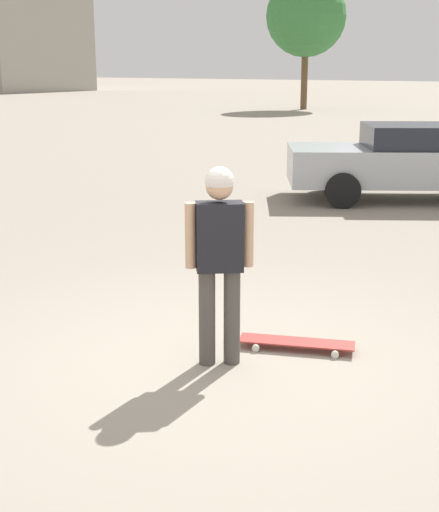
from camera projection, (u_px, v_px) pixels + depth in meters
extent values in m
plane|color=gray|center=(220.00, 363.00, 5.87)|extent=(220.00, 220.00, 0.00)
cylinder|color=#4C4742|center=(207.00, 318.00, 5.75)|extent=(0.13, 0.13, 0.80)
cylinder|color=#4C4742|center=(232.00, 317.00, 5.77)|extent=(0.13, 0.13, 0.80)
cube|color=black|center=(220.00, 237.00, 5.59)|extent=(0.41, 0.39, 0.55)
cylinder|color=tan|center=(191.00, 236.00, 5.56)|extent=(0.09, 0.09, 0.52)
cylinder|color=tan|center=(248.00, 234.00, 5.61)|extent=(0.09, 0.09, 0.52)
sphere|color=tan|center=(220.00, 186.00, 5.49)|extent=(0.22, 0.22, 0.22)
sphere|color=silver|center=(220.00, 181.00, 5.48)|extent=(0.23, 0.23, 0.23)
cube|color=#A5332D|center=(297.00, 342.00, 6.13)|extent=(1.00, 0.57, 0.01)
cylinder|color=silver|center=(256.00, 348.00, 6.09)|extent=(0.07, 0.05, 0.06)
cylinder|color=silver|center=(260.00, 338.00, 6.32)|extent=(0.07, 0.05, 0.06)
cylinder|color=silver|center=(335.00, 354.00, 5.95)|extent=(0.07, 0.05, 0.06)
cylinder|color=silver|center=(337.00, 344.00, 6.19)|extent=(0.07, 0.05, 0.06)
cube|color=#ADB2B7|center=(415.00, 165.00, 12.89)|extent=(4.76, 3.87, 0.65)
cube|color=#1E232D|center=(424.00, 136.00, 12.75)|extent=(2.55, 2.40, 0.41)
cylinder|color=black|center=(343.00, 190.00, 12.19)|extent=(0.62, 0.49, 0.61)
cylinder|color=black|center=(331.00, 175.00, 13.85)|extent=(0.62, 0.49, 0.61)
cylinder|color=brown|center=(304.00, 78.00, 39.72)|extent=(0.36, 0.36, 3.48)
sphere|color=#387A3D|center=(306.00, 16.00, 38.87)|extent=(4.38, 4.38, 4.38)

